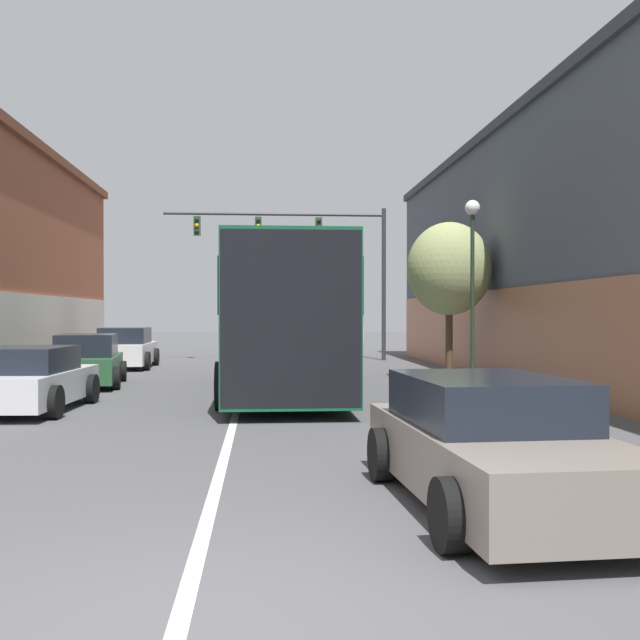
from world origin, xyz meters
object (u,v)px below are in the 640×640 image
at_px(parked_car_left_near, 126,349).
at_px(street_lamp, 472,269).
at_px(parked_car_left_far, 26,380).
at_px(traffic_signal_gantry, 310,246).
at_px(hatchback_foreground, 491,444).
at_px(parked_car_left_mid, 88,362).
at_px(street_tree_near, 449,269).
at_px(bus, 282,313).

relative_size(parked_car_left_near, street_lamp, 0.89).
relative_size(parked_car_left_far, traffic_signal_gantry, 0.44).
distance_m(parked_car_left_near, parked_car_left_far, 12.27).
distance_m(hatchback_foreground, parked_car_left_mid, 15.23).
height_order(traffic_signal_gantry, street_tree_near, traffic_signal_gantry).
distance_m(parked_car_left_near, street_tree_near, 12.34).
bearing_deg(parked_car_left_near, parked_car_left_mid, -179.49).
height_order(bus, traffic_signal_gantry, traffic_signal_gantry).
bearing_deg(parked_car_left_far, street_tree_near, -55.29).
bearing_deg(hatchback_foreground, parked_car_left_near, 16.72).
distance_m(hatchback_foreground, traffic_signal_gantry, 24.73).
bearing_deg(street_tree_near, hatchback_foreground, -102.54).
bearing_deg(street_tree_near, street_lamp, -96.29).
xyz_separation_m(hatchback_foreground, parked_car_left_far, (-7.15, 8.11, 0.00)).
bearing_deg(bus, parked_car_left_near, 31.16).
relative_size(hatchback_foreground, street_lamp, 0.92).
distance_m(bus, parked_car_left_mid, 5.83).
height_order(bus, hatchback_foreground, bus).
xyz_separation_m(parked_car_left_near, parked_car_left_mid, (0.21, -6.93, -0.04)).
bearing_deg(hatchback_foreground, bus, 6.14).
bearing_deg(bus, street_tree_near, -57.60).
bearing_deg(parked_car_left_near, hatchback_foreground, -161.38).
distance_m(parked_car_left_far, street_tree_near, 12.62).
relative_size(traffic_signal_gantry, street_lamp, 1.97).
distance_m(parked_car_left_mid, traffic_signal_gantry, 13.54).
bearing_deg(street_lamp, traffic_signal_gantry, 102.89).
height_order(parked_car_left_mid, street_tree_near, street_tree_near).
height_order(street_lamp, street_tree_near, street_lamp).
relative_size(parked_car_left_near, parked_car_left_mid, 1.02).
height_order(parked_car_left_far, street_tree_near, street_tree_near).
bearing_deg(traffic_signal_gantry, hatchback_foreground, -89.22).
height_order(bus, street_tree_near, street_tree_near).
relative_size(parked_car_left_far, street_tree_near, 0.88).
bearing_deg(hatchback_foreground, parked_car_left_mid, 24.85).
distance_m(parked_car_left_near, traffic_signal_gantry, 9.10).
distance_m(parked_car_left_mid, street_tree_near, 10.82).
bearing_deg(traffic_signal_gantry, street_tree_near, -69.57).
distance_m(parked_car_left_mid, parked_car_left_far, 5.34).
bearing_deg(parked_car_left_near, traffic_signal_gantry, -61.75).
distance_m(bus, parked_car_left_far, 6.38).
bearing_deg(parked_car_left_far, bus, -55.73).
bearing_deg(parked_car_left_mid, bus, -117.84).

